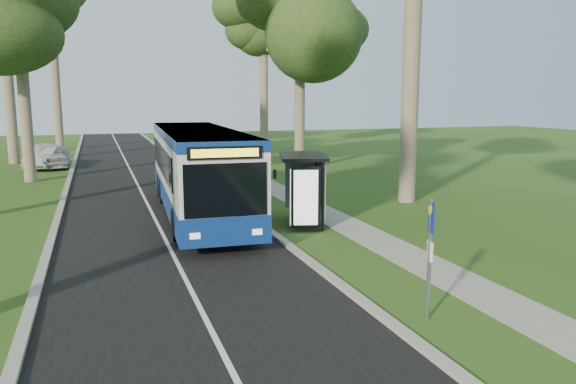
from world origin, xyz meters
name	(u,v)px	position (x,y,z in m)	size (l,w,h in m)	color
ground	(292,250)	(0.00, 0.00, 0.00)	(120.00, 120.00, 0.00)	#2A4D18
road	(146,200)	(-3.50, 10.00, 0.01)	(7.00, 100.00, 0.02)	black
kerb_east	(222,195)	(0.00, 10.00, 0.06)	(0.25, 100.00, 0.12)	#9E9B93
kerb_west	(62,204)	(-7.00, 10.00, 0.06)	(0.25, 100.00, 0.12)	#9E9B93
centre_line	(145,200)	(-3.50, 10.00, 0.02)	(0.12, 100.00, 0.01)	white
footpath	(282,193)	(3.00, 10.00, 0.01)	(1.50, 100.00, 0.02)	gray
bus	(198,171)	(-1.76, 6.05, 1.75)	(3.30, 12.83, 3.37)	silver
bus_stop_sign	(430,246)	(0.89, -5.98, 1.58)	(0.15, 0.35, 2.54)	gray
bus_shelter	(310,176)	(1.73, 2.96, 1.79)	(2.36, 3.29, 2.54)	black
litter_bin	(310,210)	(1.78, 3.15, 0.52)	(0.58, 0.58, 1.02)	black
car_white	(47,155)	(-8.57, 24.40, 0.85)	(2.02, 5.01, 1.71)	silver
car_silver	(46,157)	(-8.60, 24.05, 0.72)	(1.52, 4.35, 1.43)	#AEB0B6
tree_west_e	(51,9)	(-8.50, 38.00, 12.06)	(5.20, 5.20, 16.30)	#7A6B56
tree_east_c	(300,3)	(6.80, 18.00, 10.25)	(5.20, 5.20, 13.83)	#7A6B56
tree_east_d	(263,8)	(8.00, 30.00, 11.80)	(5.20, 5.20, 15.94)	#7A6B56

